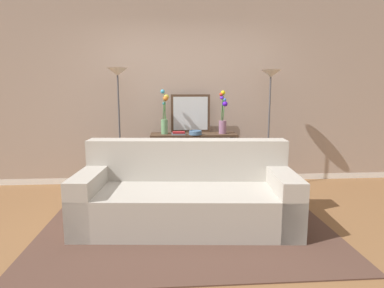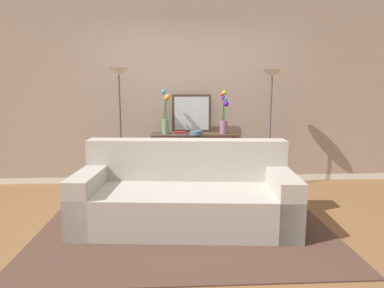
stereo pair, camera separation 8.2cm
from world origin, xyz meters
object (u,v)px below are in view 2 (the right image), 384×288
book_stack (179,133)px  book_row_under_console (172,185)px  vase_tall_flowers (166,116)px  vase_short_flowers (224,117)px  floor_lamp_left (119,95)px  fruit_bowl (196,133)px  couch (185,196)px  console_table (195,151)px  floor_lamp_right (271,96)px  wall_mirror (192,113)px

book_stack → book_row_under_console: bearing=134.9°
vase_tall_flowers → book_stack: size_ratio=3.22×
vase_short_flowers → book_row_under_console: 1.25m
vase_tall_flowers → floor_lamp_left: bearing=-174.4°
book_row_under_console → fruit_bowl: bearing=-20.3°
couch → console_table: 1.32m
fruit_bowl → book_row_under_console: bearing=159.7°
floor_lamp_right → vase_short_flowers: (-0.66, 0.07, -0.30)m
console_table → fruit_bowl: (0.02, -0.13, 0.28)m
vase_tall_flowers → book_row_under_console: (0.09, 0.01, -1.02)m
console_table → book_stack: book_stack is taller
fruit_bowl → book_row_under_console: (-0.34, 0.13, -0.79)m
console_table → fruit_bowl: 0.31m
couch → console_table: couch is taller
couch → book_stack: couch is taller
console_table → floor_lamp_right: bearing=-4.0°
console_table → book_row_under_console: console_table is taller
couch → floor_lamp_left: size_ratio=1.34×
floor_lamp_right → fruit_bowl: (-1.07, -0.05, -0.51)m
vase_short_flowers → console_table: bearing=178.7°
floor_lamp_left → wall_mirror: 1.08m
wall_mirror → book_row_under_console: bearing=-150.7°
floor_lamp_right → wall_mirror: bearing=167.9°
fruit_bowl → book_row_under_console: fruit_bowl is taller
floor_lamp_left → book_row_under_console: bearing=6.0°
console_table → vase_tall_flowers: 0.66m
floor_lamp_right → book_row_under_console: (-1.41, 0.08, -1.30)m
vase_short_flowers → fruit_bowl: 0.47m
floor_lamp_right → vase_short_flowers: bearing=174.3°
floor_lamp_right → book_stack: size_ratio=8.76×
console_table → wall_mirror: wall_mirror is taller
floor_lamp_right → vase_tall_flowers: bearing=177.6°
vase_short_flowers → fruit_bowl: bearing=-163.9°
couch → fruit_bowl: (0.19, 1.16, 0.54)m
console_table → vase_tall_flowers: size_ratio=1.96×
couch → floor_lamp_right: floor_lamp_right is taller
console_table → floor_lamp_right: floor_lamp_right is taller
book_row_under_console → wall_mirror: bearing=29.3°
couch → vase_short_flowers: (0.60, 1.28, 0.74)m
vase_tall_flowers → fruit_bowl: size_ratio=3.52×
console_table → floor_lamp_left: bearing=-175.9°
floor_lamp_left → book_stack: bearing=-2.1°
couch → wall_mirror: (0.14, 1.45, 0.79)m
floor_lamp_left → book_stack: floor_lamp_left is taller
vase_short_flowers → book_stack: size_ratio=3.15×
floor_lamp_left → floor_lamp_right: (2.13, 0.00, -0.01)m
floor_lamp_left → vase_tall_flowers: size_ratio=2.75×
floor_lamp_right → fruit_bowl: size_ratio=9.56×
vase_short_flowers → floor_lamp_right: bearing=-5.7°
couch → wall_mirror: wall_mirror is taller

